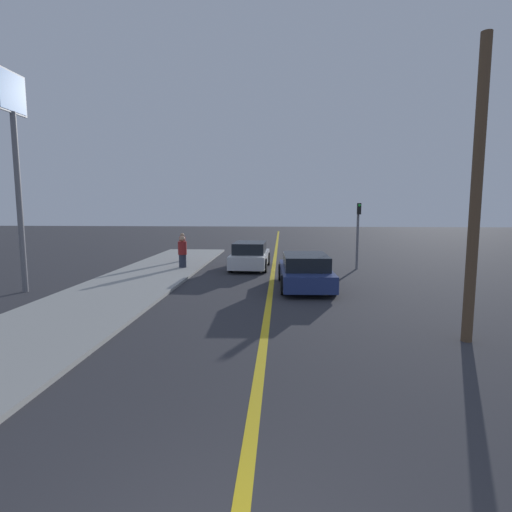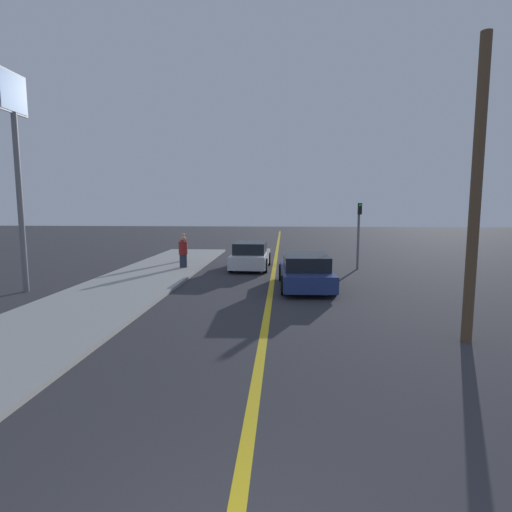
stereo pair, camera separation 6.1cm
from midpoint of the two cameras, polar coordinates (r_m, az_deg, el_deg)
road_center_line at (r=20.96m, az=2.48°, el=-1.46°), size 0.20×60.00×0.01m
sidewalk_left at (r=16.61m, az=-17.48°, el=-3.85°), size 3.84×24.94×0.11m
car_near_right_lane at (r=15.49m, az=6.91°, el=-2.17°), size 2.09×4.56×1.30m
car_ahead_center at (r=20.07m, az=-0.94°, el=0.03°), size 1.94×4.08×1.35m
pedestrian_near_curb at (r=20.05m, az=-10.55°, el=0.56°), size 0.43×0.43×1.57m
pedestrian_mid_group at (r=22.45m, az=-10.54°, el=1.27°), size 0.33×0.33×1.55m
traffic_light at (r=20.33m, az=14.28°, el=3.90°), size 0.18×0.40×3.28m
roadside_sign at (r=16.86m, az=-31.33°, el=14.28°), size 0.20×1.49×7.75m
utility_pole at (r=10.20m, az=28.78°, el=7.84°), size 0.24×0.24×6.79m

